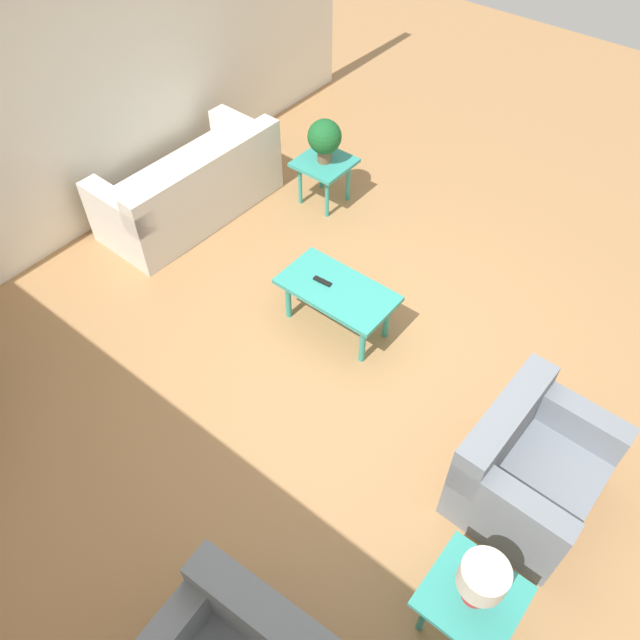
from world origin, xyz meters
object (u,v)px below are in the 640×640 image
(coffee_table, at_px, (337,293))
(side_table_lamp, at_px, (471,600))
(sofa, at_px, (192,189))
(potted_plant, at_px, (325,138))
(table_lamp, at_px, (482,580))
(armchair, at_px, (527,468))
(side_table_plant, at_px, (324,167))

(coffee_table, distance_m, side_table_lamp, 2.48)
(sofa, distance_m, potted_plant, 1.39)
(coffee_table, relative_size, table_lamp, 2.63)
(armchair, xyz_separation_m, side_table_lamp, (-0.13, 0.99, 0.09))
(potted_plant, height_order, table_lamp, potted_plant)
(sofa, distance_m, armchair, 4.01)
(sofa, distance_m, coffee_table, 2.07)
(side_table_plant, height_order, side_table_lamp, same)
(potted_plant, bearing_deg, table_lamp, 139.69)
(side_table_plant, bearing_deg, coffee_table, 131.97)
(table_lamp, bearing_deg, side_table_lamp, 0.00)
(table_lamp, bearing_deg, potted_plant, -40.31)
(armchair, height_order, side_table_lamp, armchair)
(side_table_plant, xyz_separation_m, table_lamp, (-3.18, 2.70, 0.31))
(coffee_table, distance_m, table_lamp, 2.50)
(armchair, bearing_deg, coffee_table, 78.64)
(sofa, height_order, potted_plant, potted_plant)
(coffee_table, bearing_deg, table_lamp, 145.05)
(side_table_plant, bearing_deg, side_table_lamp, 139.69)
(sofa, relative_size, potted_plant, 4.21)
(side_table_lamp, bearing_deg, side_table_plant, -40.31)
(coffee_table, height_order, table_lamp, table_lamp)
(potted_plant, bearing_deg, side_table_lamp, 139.69)
(side_table_plant, relative_size, side_table_lamp, 1.00)
(armchair, bearing_deg, potted_plant, 62.10)
(potted_plant, bearing_deg, coffee_table, 131.97)
(sofa, relative_size, side_table_lamp, 3.56)
(potted_plant, relative_size, table_lamp, 1.20)
(potted_plant, bearing_deg, side_table_plant, -45.00)
(side_table_plant, bearing_deg, sofa, 47.65)
(sofa, relative_size, side_table_plant, 3.56)
(side_table_lamp, bearing_deg, armchair, -82.45)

